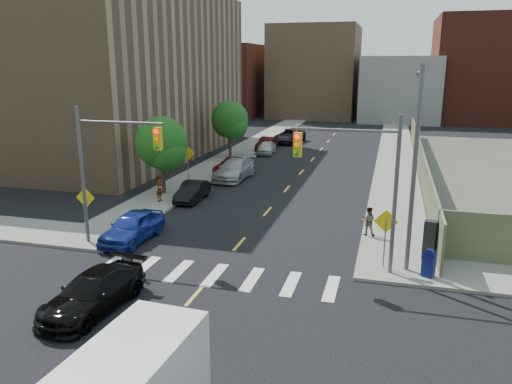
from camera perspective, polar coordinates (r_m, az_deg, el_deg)
The scene contains 29 objects.
ground at distance 18.94m, azimuth -9.27°, elevation -14.10°, with size 160.00×160.00×0.00m, color black.
sidewalk_nw at distance 59.15m, azimuth 0.45°, elevation 5.85°, with size 3.50×73.00×0.15m, color gray.
sidewalk_ne at distance 57.24m, azimuth 15.68°, elevation 5.02°, with size 3.50×73.00×0.15m, color gray.
fence_north at distance 43.80m, azimuth 18.20°, elevation 3.60°, with size 0.12×44.00×2.50m, color #6C6D4C.
building_nw at distance 53.66m, azimuth -18.16°, elevation 12.76°, with size 22.00×30.00×16.00m, color #8C6B4C.
bg_bldg_west at distance 89.95m, azimuth -3.79°, elevation 12.60°, with size 14.00×18.00×12.00m, color #592319.
bg_bldg_midwest at distance 88.04m, azimuth 6.81°, elevation 13.46°, with size 14.00×16.00×15.00m, color #8C6B4C.
bg_bldg_center at distance 85.14m, azimuth 16.09°, elevation 11.29°, with size 12.00×16.00×10.00m, color gray.
bg_bldg_east at distance 88.30m, azimuth 25.55°, elevation 12.52°, with size 18.00×18.00×16.00m, color #592319.
signal_nw at distance 25.21m, azimuth -16.53°, elevation 3.68°, with size 4.59×0.30×7.00m.
signal_ne at distance 21.54m, azimuth 11.77°, elevation 2.20°, with size 4.59×0.30×7.00m.
streetlight_ne at distance 22.29m, azimuth 17.71°, elevation 4.04°, with size 0.25×3.70×9.00m.
warn_sign_nw at distance 27.15m, azimuth -18.87°, elevation -1.25°, with size 1.06×0.06×2.83m.
warn_sign_ne at distance 22.65m, azimuth 14.59°, elevation -4.01°, with size 1.06×0.06×2.83m.
warn_sign_midwest at distance 38.74m, azimuth -7.78°, elevation 3.97°, with size 1.06×0.06×2.83m.
tree_west_near at distance 35.03m, azimuth -10.69°, elevation 5.19°, with size 3.66×3.64×5.52m.
tree_west_far at distance 48.83m, azimuth -3.00°, elevation 8.01°, with size 3.66×3.64×5.52m.
parked_car_blue at distance 26.72m, azimuth -13.95°, elevation -3.88°, with size 1.82×4.53×1.54m, color navy.
parked_car_black at distance 33.81m, azimuth -7.28°, elevation 0.08°, with size 1.36×3.89×1.28m, color black.
parked_car_red at distance 41.66m, azimuth -2.79°, elevation 2.99°, with size 2.27×4.93×1.37m, color maroon.
parked_car_silver at distance 39.83m, azimuth -2.47°, elevation 2.61°, with size 2.22×5.45×1.58m, color #9FA0A6.
parked_car_white at distance 51.04m, azimuth 1.21°, elevation 5.10°, with size 1.52×3.78×1.29m, color silver.
parked_car_maroon at distance 53.10m, azimuth 1.24°, elevation 5.52°, with size 1.46×4.18×1.38m, color #410D10.
parked_car_grey at distance 58.36m, azimuth 3.87°, elevation 6.41°, with size 2.62×5.69×1.58m, color black.
black_sedan at distance 19.94m, azimuth -18.11°, elevation -10.85°, with size 1.99×4.90×1.42m, color black.
mailbox at distance 22.69m, azimuth 19.13°, elevation -7.69°, with size 0.62×0.55×1.23m.
payphone at distance 24.55m, azimuth 19.21°, elevation -5.18°, with size 0.55×0.45×1.85m, color black.
pedestrian_west at distance 33.39m, azimuth -10.98°, elevation 0.34°, with size 0.60×0.40×1.65m, color gray.
pedestrian_east at distance 27.01m, azimuth 12.71°, elevation -3.27°, with size 0.75×0.58×1.54m, color gray.
Camera 1 is at (7.16, -15.04, 9.02)m, focal length 35.00 mm.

